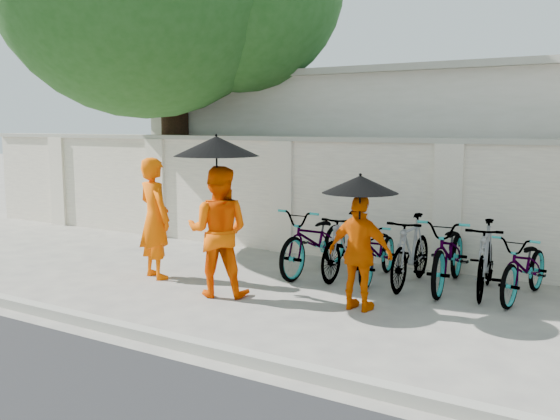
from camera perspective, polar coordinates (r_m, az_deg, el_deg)
The scene contains 16 objects.
ground at distance 8.32m, azimuth -4.92°, elevation -8.17°, with size 80.00×80.00×0.00m, color #A39E8E.
kerb at distance 7.07m, azimuth -13.28°, elevation -10.76°, with size 40.00×0.16×0.12m, color #9D9C8D.
compound_wall at distance 10.42m, azimuth 10.06°, elevation 0.59°, with size 20.00×0.30×2.00m, color #F2E7C9.
building_behind at distance 13.72m, azimuth 19.91°, elevation 4.47°, with size 14.00×6.00×3.20m, color silver.
monk_left at distance 9.48m, azimuth -11.38°, elevation -0.74°, with size 0.66×0.43×1.81m, color #FF5B00.
monk_center at distance 8.36m, azimuth -5.67°, elevation -1.95°, with size 0.85×0.66×1.75m, color #FF5700.
parasol_center at distance 8.15m, azimuth -5.83°, elevation 5.82°, with size 1.12×1.12×1.15m.
monk_right at distance 7.74m, azimuth 7.34°, elevation -3.93°, with size 0.84×0.35×1.44m, color #DE5400.
parasol_right at distance 7.53m, azimuth 7.34°, elevation 2.34°, with size 0.92×0.92×0.87m.
bike_0 at distance 9.64m, azimuth 3.27°, elevation -2.77°, with size 0.69×1.98×1.04m, color #9F9FA2.
bike_1 at distance 9.43m, azimuth 6.03°, elevation -3.19°, with size 0.46×1.64×0.99m, color #9F9FA2.
bike_2 at distance 9.29m, azimuth 9.00°, elevation -3.74°, with size 0.59×1.69×0.89m, color #9F9FA2.
bike_3 at distance 9.06m, azimuth 11.87°, elevation -3.68°, with size 0.48×1.69×1.02m, color #9F9FA2.
bike_4 at distance 9.05m, azimuth 15.24°, elevation -3.78°, with size 0.68×1.95×1.02m, color #9F9FA2.
bike_5 at distance 8.87m, azimuth 18.27°, elevation -4.22°, with size 0.47×1.67×1.00m, color #9F9FA2.
bike_6 at distance 8.80m, azimuth 21.51°, elevation -4.83°, with size 0.59×1.70×0.89m, color #9F9FA2.
Camera 1 is at (4.77, -6.42, 2.29)m, focal length 40.00 mm.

